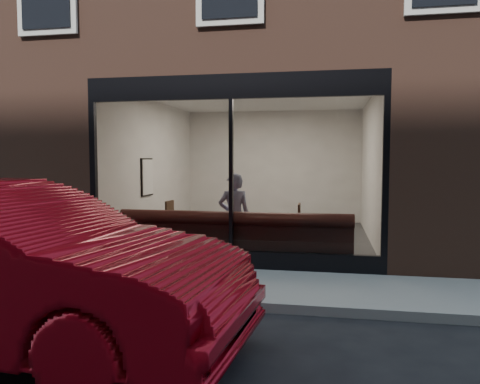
% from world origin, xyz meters
% --- Properties ---
extents(ground, '(120.00, 120.00, 0.00)m').
position_xyz_m(ground, '(0.00, 0.00, 0.00)').
color(ground, black).
rests_on(ground, ground).
extents(sidewalk_near, '(40.00, 2.00, 0.01)m').
position_xyz_m(sidewalk_near, '(0.00, 1.00, 0.01)').
color(sidewalk_near, gray).
rests_on(sidewalk_near, ground).
extents(kerb_near, '(40.00, 0.10, 0.12)m').
position_xyz_m(kerb_near, '(0.00, -0.05, 0.06)').
color(kerb_near, gray).
rests_on(kerb_near, ground).
extents(host_building_pier_left, '(2.50, 12.00, 3.20)m').
position_xyz_m(host_building_pier_left, '(-3.75, 8.00, 1.60)').
color(host_building_pier_left, brown).
rests_on(host_building_pier_left, ground).
extents(host_building_pier_right, '(2.50, 12.00, 3.20)m').
position_xyz_m(host_building_pier_right, '(3.75, 8.00, 1.60)').
color(host_building_pier_right, brown).
rests_on(host_building_pier_right, ground).
extents(host_building_backfill, '(5.00, 6.00, 3.20)m').
position_xyz_m(host_building_backfill, '(0.00, 11.00, 1.60)').
color(host_building_backfill, brown).
rests_on(host_building_backfill, ground).
extents(cafe_floor, '(6.00, 6.00, 0.00)m').
position_xyz_m(cafe_floor, '(0.00, 5.00, 0.02)').
color(cafe_floor, '#2D2D30').
rests_on(cafe_floor, ground).
extents(cafe_ceiling, '(6.00, 6.00, 0.00)m').
position_xyz_m(cafe_ceiling, '(0.00, 5.00, 3.19)').
color(cafe_ceiling, white).
rests_on(cafe_ceiling, host_building_upper).
extents(cafe_wall_back, '(5.00, 0.00, 5.00)m').
position_xyz_m(cafe_wall_back, '(0.00, 7.99, 1.60)').
color(cafe_wall_back, silver).
rests_on(cafe_wall_back, ground).
extents(cafe_wall_left, '(0.00, 6.00, 6.00)m').
position_xyz_m(cafe_wall_left, '(-2.49, 5.00, 1.60)').
color(cafe_wall_left, silver).
rests_on(cafe_wall_left, ground).
extents(cafe_wall_right, '(0.00, 6.00, 6.00)m').
position_xyz_m(cafe_wall_right, '(2.49, 5.00, 1.60)').
color(cafe_wall_right, silver).
rests_on(cafe_wall_right, ground).
extents(storefront_kick, '(5.00, 0.10, 0.30)m').
position_xyz_m(storefront_kick, '(0.00, 2.05, 0.15)').
color(storefront_kick, black).
rests_on(storefront_kick, ground).
extents(storefront_header, '(5.00, 0.10, 0.40)m').
position_xyz_m(storefront_header, '(0.00, 2.05, 3.00)').
color(storefront_header, black).
rests_on(storefront_header, host_building_upper).
extents(storefront_mullion, '(0.06, 0.10, 2.50)m').
position_xyz_m(storefront_mullion, '(0.00, 2.05, 1.55)').
color(storefront_mullion, black).
rests_on(storefront_mullion, storefront_kick).
extents(storefront_glass, '(4.80, 0.00, 4.80)m').
position_xyz_m(storefront_glass, '(0.00, 2.02, 1.55)').
color(storefront_glass, white).
rests_on(storefront_glass, storefront_kick).
extents(banquette, '(4.00, 0.55, 0.45)m').
position_xyz_m(banquette, '(0.00, 2.45, 0.23)').
color(banquette, '#3B1C15').
rests_on(banquette, cafe_floor).
extents(person, '(0.65, 0.51, 1.56)m').
position_xyz_m(person, '(-0.09, 2.75, 0.78)').
color(person, '#9099C2').
rests_on(person, cafe_floor).
extents(cafe_table_left, '(0.76, 0.76, 0.04)m').
position_xyz_m(cafe_table_left, '(-0.87, 3.26, 0.74)').
color(cafe_table_left, '#301D12').
rests_on(cafe_table_left, cafe_floor).
extents(cafe_table_right, '(0.79, 0.79, 0.04)m').
position_xyz_m(cafe_table_right, '(1.43, 3.00, 0.74)').
color(cafe_table_right, '#301D12').
rests_on(cafe_table_right, cafe_floor).
extents(cafe_chair_left, '(0.40, 0.40, 0.04)m').
position_xyz_m(cafe_chair_left, '(-1.87, 3.80, 0.24)').
color(cafe_chair_left, '#301D12').
rests_on(cafe_chair_left, cafe_floor).
extents(cafe_chair_right, '(0.43, 0.43, 0.04)m').
position_xyz_m(cafe_chair_right, '(0.84, 3.64, 0.24)').
color(cafe_chair_right, '#301D12').
rests_on(cafe_chair_right, cafe_floor).
extents(wall_poster, '(0.02, 0.59, 0.79)m').
position_xyz_m(wall_poster, '(-2.45, 4.53, 1.41)').
color(wall_poster, white).
rests_on(wall_poster, cafe_wall_left).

